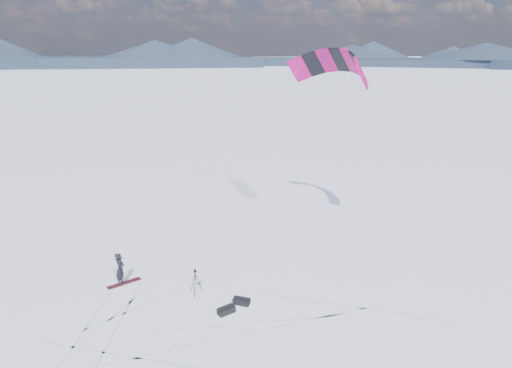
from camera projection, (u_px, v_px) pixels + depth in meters
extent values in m
plane|color=white|center=(185.00, 307.00, 19.05)|extent=(1800.00, 1800.00, 0.00)
cube|color=black|center=(456.00, 63.00, 292.72)|extent=(147.80, 124.57, 6.72)
cone|color=black|center=(456.00, 58.00, 291.72)|extent=(89.40, 89.40, 8.00)
cube|color=black|center=(311.00, 62.00, 320.65)|extent=(156.56, 89.15, 6.72)
cone|color=black|center=(311.00, 57.00, 319.66)|extent=(80.64, 80.64, 8.00)
cube|color=black|center=(177.00, 62.00, 318.97)|extent=(150.00, 45.00, 6.72)
cone|color=black|center=(177.00, 57.00, 317.97)|extent=(64.00, 64.00, 8.00)
cube|color=black|center=(29.00, 63.00, 287.82)|extent=(156.56, 89.15, 6.72)
cone|color=black|center=(28.00, 58.00, 286.82)|extent=(80.64, 80.64, 8.00)
cube|color=#B1C3E4|center=(102.00, 339.00, 16.90)|extent=(3.52, 7.29, 0.01)
cube|color=#B1C3E4|center=(150.00, 303.00, 19.35)|extent=(6.45, 7.79, 0.01)
cube|color=#B1C3E4|center=(186.00, 274.00, 21.79)|extent=(11.66, 3.07, 0.01)
cube|color=#B1C3E4|center=(233.00, 342.00, 16.71)|extent=(1.27, 5.91, 0.01)
cube|color=#B1C3E4|center=(265.00, 305.00, 19.16)|extent=(6.52, 4.83, 0.01)
cube|color=#B1C3E4|center=(289.00, 276.00, 21.60)|extent=(8.85, 4.87, 0.01)
imported|color=black|center=(122.00, 284.00, 20.90)|extent=(0.47, 0.65, 1.66)
cube|color=maroon|center=(124.00, 283.00, 20.94)|extent=(1.61, 1.00, 0.04)
cylinder|color=black|center=(199.00, 283.00, 19.95)|extent=(0.36, 0.12, 1.07)
cylinder|color=black|center=(193.00, 283.00, 19.97)|extent=(0.28, 0.27, 1.07)
cylinder|color=black|center=(195.00, 286.00, 19.72)|extent=(0.12, 0.36, 1.07)
cylinder|color=black|center=(195.00, 277.00, 19.77)|extent=(0.03, 0.03, 0.33)
cube|color=black|center=(195.00, 273.00, 19.71)|extent=(0.08, 0.08, 0.05)
cube|color=black|center=(195.00, 271.00, 19.68)|extent=(0.14, 0.11, 0.09)
cylinder|color=black|center=(195.00, 270.00, 19.76)|extent=(0.07, 0.09, 0.07)
cube|color=black|center=(226.00, 310.00, 18.53)|extent=(0.84, 0.66, 0.29)
cylinder|color=black|center=(226.00, 307.00, 18.49)|extent=(0.68, 0.38, 0.07)
cube|color=black|center=(242.00, 301.00, 19.21)|extent=(0.83, 0.68, 0.28)
cylinder|color=black|center=(241.00, 298.00, 19.16)|extent=(0.67, 0.41, 0.09)
cube|color=#AE095D|center=(361.00, 73.00, 20.98)|extent=(1.17, 1.20, 1.63)
cube|color=black|center=(357.00, 66.00, 21.76)|extent=(0.98, 1.25, 1.51)
cube|color=#AE095D|center=(350.00, 61.00, 22.61)|extent=(1.03, 1.25, 1.39)
cube|color=black|center=(340.00, 60.00, 23.46)|extent=(1.21, 1.25, 1.26)
cube|color=#AE095D|center=(327.00, 61.00, 24.27)|extent=(1.37, 1.19, 1.39)
cube|color=black|center=(314.00, 64.00, 24.99)|extent=(1.50, 1.07, 1.51)
cube|color=#AE095D|center=(300.00, 69.00, 25.56)|extent=(1.60, 0.91, 1.63)
cylinder|color=#96959F|center=(242.00, 165.00, 20.74)|extent=(12.12, 1.09, 8.53)
cylinder|color=#96959F|center=(219.00, 154.00, 23.03)|extent=(10.45, 6.26, 8.53)
cylinder|color=black|center=(119.00, 259.00, 20.49)|extent=(0.53, 0.20, 0.03)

